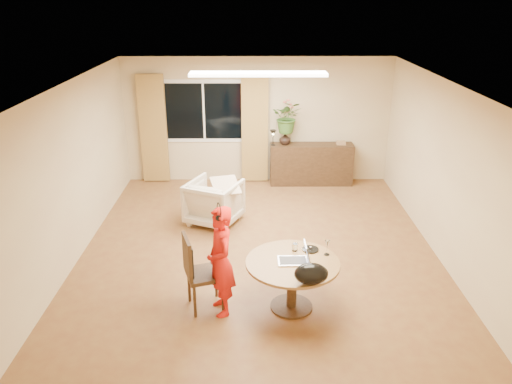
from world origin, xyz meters
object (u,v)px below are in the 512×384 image
dining_table (292,272)px  dining_chair (205,272)px  child (221,261)px  sideboard (311,164)px  armchair (214,202)px

dining_table → dining_chair: bearing=178.5°
child → sideboard: 4.84m
dining_table → child: (-0.89, -0.07, 0.19)m
dining_table → dining_chair: 1.10m
dining_chair → sideboard: 4.82m
dining_chair → sideboard: (1.83, 4.46, -0.08)m
armchair → dining_chair: bearing=115.6°
dining_chair → child: size_ratio=0.71×
armchair → sideboard: bearing=-110.8°
child → armchair: bearing=167.4°
armchair → sideboard: size_ratio=0.50×
dining_chair → armchair: 2.55m
sideboard → armchair: bearing=-134.7°
dining_table → child: child is taller
child → sideboard: (1.62, 4.55, -0.29)m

